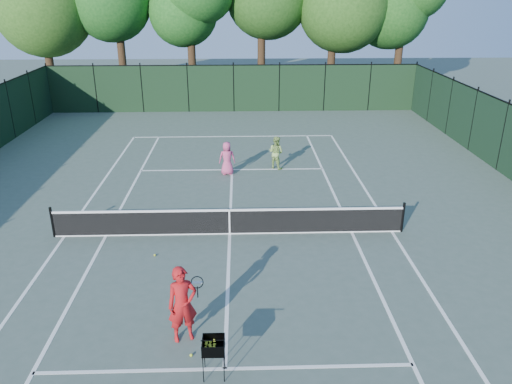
{
  "coord_description": "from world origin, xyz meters",
  "views": [
    {
      "loc": [
        0.4,
        -14.94,
        7.63
      ],
      "look_at": [
        0.91,
        1.0,
        1.1
      ],
      "focal_mm": 35.0,
      "sensor_mm": 36.0,
      "label": 1
    }
  ],
  "objects_px": {
    "ball_hopper": "(213,346)",
    "loose_ball_near_cart": "(191,355)",
    "loose_ball_midcourt": "(155,255)",
    "player_pink": "(227,158)",
    "player_green": "(276,152)",
    "coach": "(182,304)"
  },
  "relations": [
    {
      "from": "player_pink",
      "to": "loose_ball_midcourt",
      "type": "bearing_deg",
      "value": 71.3
    },
    {
      "from": "coach",
      "to": "player_green",
      "type": "bearing_deg",
      "value": 56.83
    },
    {
      "from": "player_green",
      "to": "coach",
      "type": "bearing_deg",
      "value": 112.97
    },
    {
      "from": "player_pink",
      "to": "loose_ball_midcourt",
      "type": "height_order",
      "value": "player_pink"
    },
    {
      "from": "ball_hopper",
      "to": "player_pink",
      "type": "bearing_deg",
      "value": 90.83
    },
    {
      "from": "coach",
      "to": "player_green",
      "type": "relative_size",
      "value": 1.26
    },
    {
      "from": "coach",
      "to": "player_green",
      "type": "distance_m",
      "value": 12.27
    },
    {
      "from": "player_pink",
      "to": "player_green",
      "type": "relative_size",
      "value": 0.98
    },
    {
      "from": "player_pink",
      "to": "ball_hopper",
      "type": "bearing_deg",
      "value": 87.23
    },
    {
      "from": "ball_hopper",
      "to": "loose_ball_near_cart",
      "type": "xyz_separation_m",
      "value": [
        -0.55,
        0.58,
        -0.72
      ]
    },
    {
      "from": "ball_hopper",
      "to": "loose_ball_near_cart",
      "type": "relative_size",
      "value": 13.26
    },
    {
      "from": "player_green",
      "to": "ball_hopper",
      "type": "distance_m",
      "value": 13.31
    },
    {
      "from": "coach",
      "to": "loose_ball_near_cart",
      "type": "height_order",
      "value": "coach"
    },
    {
      "from": "player_green",
      "to": "player_pink",
      "type": "bearing_deg",
      "value": 55.41
    },
    {
      "from": "loose_ball_near_cart",
      "to": "loose_ball_midcourt",
      "type": "bearing_deg",
      "value": 108.37
    },
    {
      "from": "loose_ball_midcourt",
      "to": "ball_hopper",
      "type": "bearing_deg",
      "value": -68.15
    },
    {
      "from": "loose_ball_near_cart",
      "to": "coach",
      "type": "bearing_deg",
      "value": 108.0
    },
    {
      "from": "ball_hopper",
      "to": "loose_ball_near_cart",
      "type": "distance_m",
      "value": 1.08
    },
    {
      "from": "player_green",
      "to": "ball_hopper",
      "type": "xyz_separation_m",
      "value": [
        -2.22,
        -13.12,
        0.01
      ]
    },
    {
      "from": "player_pink",
      "to": "coach",
      "type": "bearing_deg",
      "value": 83.35
    },
    {
      "from": "player_pink",
      "to": "player_green",
      "type": "bearing_deg",
      "value": -164.27
    },
    {
      "from": "loose_ball_midcourt",
      "to": "loose_ball_near_cart",
      "type": "bearing_deg",
      "value": -71.63
    }
  ]
}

